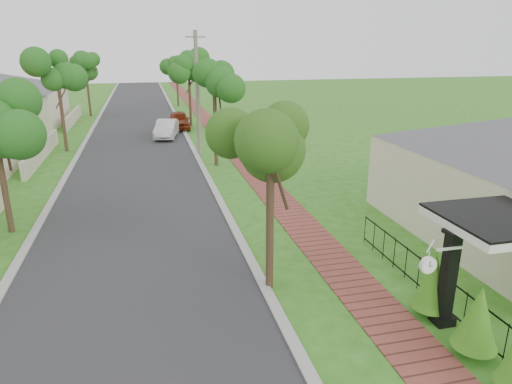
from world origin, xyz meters
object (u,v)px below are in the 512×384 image
object	(u,v)px
parked_car_red	(179,120)
near_tree	(271,157)
utility_pole	(198,94)
parked_car_white	(167,129)
porch_post	(447,283)
station_clock	(430,264)

from	to	relation	value
parked_car_red	near_tree	xyz separation A→B (m)	(0.40, -27.01, 3.14)
utility_pole	parked_car_white	bearing A→B (deg)	105.80
parked_car_red	utility_pole	bearing A→B (deg)	-84.82
porch_post	station_clock	distance (m)	1.26
parked_car_white	utility_pole	distance (m)	7.10
near_tree	parked_car_red	bearing A→B (deg)	90.85
porch_post	utility_pole	xyz separation A→B (m)	(-3.65, 19.93, 2.70)
near_tree	station_clock	xyz separation A→B (m)	(2.89, -3.15, -1.90)
parked_car_white	near_tree	world-z (taller)	near_tree
porch_post	near_tree	xyz separation A→B (m)	(-3.75, 2.75, 2.73)
porch_post	station_clock	bearing A→B (deg)	-155.01
parked_car_white	utility_pole	world-z (taller)	utility_pole
porch_post	utility_pole	distance (m)	20.44
porch_post	parked_car_red	world-z (taller)	porch_post
porch_post	parked_car_white	size ratio (longest dim) A/B	0.63
near_tree	station_clock	bearing A→B (deg)	-47.49
parked_car_red	parked_car_white	bearing A→B (deg)	-106.13
station_clock	utility_pole	bearing A→B (deg)	97.82
parked_car_red	near_tree	bearing A→B (deg)	-86.88
parked_car_red	utility_pole	size ratio (longest dim) A/B	0.56
station_clock	parked_car_white	bearing A→B (deg)	99.70
parked_car_red	near_tree	world-z (taller)	near_tree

